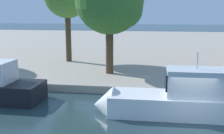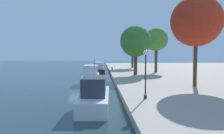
% 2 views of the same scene
% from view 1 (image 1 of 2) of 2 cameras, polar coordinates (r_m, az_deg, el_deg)
% --- Properties ---
extents(ground_plane, '(220.00, 220.00, 0.00)m').
position_cam_1_polar(ground_plane, '(15.58, 15.99, -12.07)').
color(ground_plane, '#23383D').
extents(dock_promenade, '(120.00, 55.00, 0.58)m').
position_cam_1_polar(dock_promenade, '(47.84, 10.87, 4.18)').
color(dock_promenade, '#A39989').
rests_on(dock_promenade, ground_plane).
extents(motor_yacht_1, '(10.45, 2.58, 4.52)m').
position_cam_1_polar(motor_yacht_1, '(17.29, 13.88, -6.74)').
color(motor_yacht_1, white).
rests_on(motor_yacht_1, ground_plane).
extents(tree_3, '(5.82, 5.82, 9.21)m').
position_cam_1_polar(tree_3, '(24.53, 0.12, 13.15)').
color(tree_3, '#4C3823').
rests_on(tree_3, dock_promenade).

